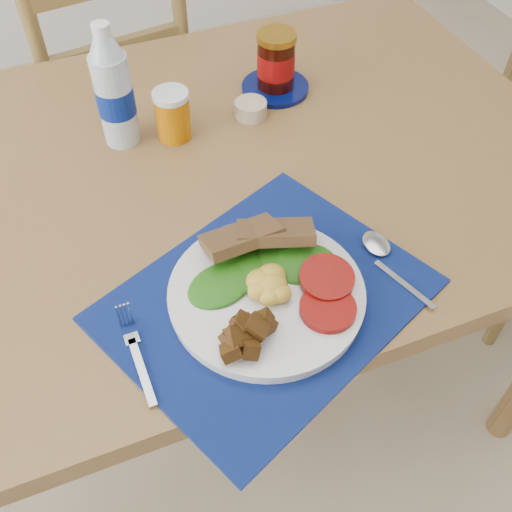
{
  "coord_description": "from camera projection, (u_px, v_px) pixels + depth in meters",
  "views": [
    {
      "loc": [
        -0.18,
        -0.58,
        1.44
      ],
      "look_at": [
        0.02,
        -0.07,
        0.8
      ],
      "focal_mm": 42.0,
      "sensor_mm": 36.0,
      "label": 1
    }
  ],
  "objects": [
    {
      "name": "juice_glass",
      "position": [
        173.0,
        116.0,
        1.08
      ],
      "size": [
        0.06,
        0.06,
        0.09
      ],
      "primitive_type": "cylinder",
      "color": "#BE6705",
      "rests_on": "table"
    },
    {
      "name": "fork",
      "position": [
        136.0,
        350.0,
        0.8
      ],
      "size": [
        0.02,
        0.15,
        0.0
      ],
      "rotation": [
        0.0,
        0.0,
        0.02
      ],
      "color": "#B2B5BA",
      "rests_on": "placemat"
    },
    {
      "name": "jam_on_saucer",
      "position": [
        276.0,
        66.0,
        1.17
      ],
      "size": [
        0.13,
        0.13,
        0.12
      ],
      "color": "#040E4D",
      "rests_on": "table"
    },
    {
      "name": "table",
      "position": [
        191.0,
        205.0,
        1.11
      ],
      "size": [
        1.4,
        0.9,
        0.75
      ],
      "color": "brown",
      "rests_on": "ground"
    },
    {
      "name": "ground",
      "position": [
        238.0,
        450.0,
        1.49
      ],
      "size": [
        4.0,
        4.0,
        0.0
      ],
      "primitive_type": "plane",
      "color": "gray",
      "rests_on": "ground"
    },
    {
      "name": "ramekin",
      "position": [
        251.0,
        109.0,
        1.14
      ],
      "size": [
        0.06,
        0.06,
        0.03
      ],
      "primitive_type": "cylinder",
      "color": "#C0A98D",
      "rests_on": "table"
    },
    {
      "name": "placemat",
      "position": [
        266.0,
        299.0,
        0.86
      ],
      "size": [
        0.53,
        0.48,
        0.0
      ],
      "primitive_type": "cube",
      "rotation": [
        0.0,
        0.0,
        0.41
      ],
      "color": "black",
      "rests_on": "table"
    },
    {
      "name": "breakfast_plate",
      "position": [
        264.0,
        293.0,
        0.84
      ],
      "size": [
        0.28,
        0.28,
        0.07
      ],
      "rotation": [
        0.0,
        0.0,
        -0.09
      ],
      "color": "silver",
      "rests_on": "placemat"
    },
    {
      "name": "spoon",
      "position": [
        385.0,
        257.0,
        0.91
      ],
      "size": [
        0.05,
        0.17,
        0.0
      ],
      "rotation": [
        0.0,
        0.0,
        0.32
      ],
      "color": "#B2B5BA",
      "rests_on": "placemat"
    },
    {
      "name": "chair_far",
      "position": [
        110.0,
        78.0,
        1.58
      ],
      "size": [
        0.46,
        0.44,
        1.09
      ],
      "rotation": [
        0.0,
        0.0,
        3.29
      ],
      "color": "brown",
      "rests_on": "ground"
    },
    {
      "name": "water_bottle",
      "position": [
        114.0,
        93.0,
        1.03
      ],
      "size": [
        0.07,
        0.07,
        0.23
      ],
      "color": "#ADBFCC",
      "rests_on": "table"
    }
  ]
}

